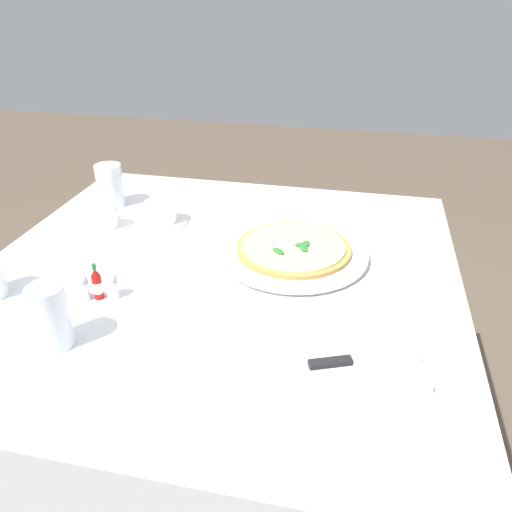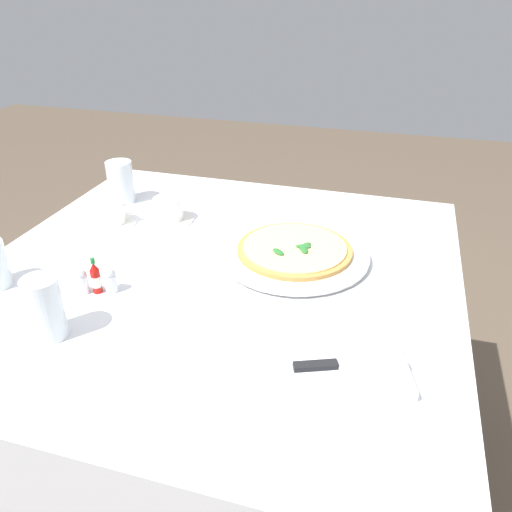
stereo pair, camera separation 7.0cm
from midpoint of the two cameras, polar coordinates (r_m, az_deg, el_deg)
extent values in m
plane|color=brown|center=(1.68, -2.12, -24.02)|extent=(8.00, 8.00, 0.00)
cube|color=white|center=(1.17, -2.79, -1.94)|extent=(1.09, 1.09, 0.02)
cube|color=white|center=(1.69, 3.21, 2.90)|extent=(1.09, 0.01, 0.28)
cube|color=white|center=(1.49, -22.73, -3.66)|extent=(0.01, 1.09, 0.28)
cube|color=white|center=(1.22, 22.58, -11.53)|extent=(0.01, 1.09, 0.28)
cylinder|color=brown|center=(1.87, -11.17, -2.74)|extent=(0.06, 0.06, 0.73)
cylinder|color=brown|center=(1.71, 17.25, -7.22)|extent=(0.06, 0.06, 0.73)
cylinder|color=white|center=(1.21, 6.01, -0.08)|extent=(0.21, 0.21, 0.01)
cylinder|color=white|center=(1.21, 6.03, 0.29)|extent=(0.36, 0.36, 0.01)
cylinder|color=#C68E47|center=(1.20, 6.06, 0.71)|extent=(0.27, 0.27, 0.01)
cylinder|color=#F4DB8E|center=(1.20, 6.07, 1.00)|extent=(0.25, 0.25, 0.00)
ellipsoid|color=#2D7533|center=(1.20, 7.32, 1.18)|extent=(0.03, 0.04, 0.01)
ellipsoid|color=#2D7533|center=(1.16, 4.25, 0.47)|extent=(0.04, 0.04, 0.01)
ellipsoid|color=#2D7533|center=(1.18, 7.14, 0.71)|extent=(0.03, 0.04, 0.01)
ellipsoid|color=#2D7533|center=(1.19, 7.06, 1.07)|extent=(0.04, 0.03, 0.01)
cylinder|color=white|center=(1.40, -8.33, 4.10)|extent=(0.13, 0.13, 0.01)
cylinder|color=white|center=(1.39, -8.43, 5.36)|extent=(0.08, 0.08, 0.06)
torus|color=white|center=(1.42, -9.80, 5.98)|extent=(0.03, 0.02, 0.03)
cylinder|color=black|center=(1.38, -8.51, 6.38)|extent=(0.07, 0.07, 0.00)
cylinder|color=white|center=(1.41, -14.67, 3.61)|extent=(0.13, 0.13, 0.01)
cylinder|color=white|center=(1.40, -14.85, 4.86)|extent=(0.08, 0.08, 0.06)
torus|color=white|center=(1.40, -12.82, 5.23)|extent=(0.03, 0.02, 0.03)
cylinder|color=black|center=(1.39, -14.99, 5.88)|extent=(0.07, 0.07, 0.00)
cylinder|color=white|center=(1.53, -13.82, 8.15)|extent=(0.08, 0.08, 0.12)
cylinder|color=silver|center=(1.54, -13.74, 7.54)|extent=(0.07, 0.07, 0.09)
cylinder|color=white|center=(0.99, -20.93, -5.58)|extent=(0.07, 0.07, 0.12)
cylinder|color=silver|center=(1.00, -20.78, -6.28)|extent=(0.06, 0.06, 0.09)
cube|color=white|center=(0.89, 12.05, -12.61)|extent=(0.25, 0.19, 0.02)
cube|color=silver|center=(0.90, 15.25, -11.61)|extent=(0.12, 0.06, 0.01)
cube|color=black|center=(0.87, 9.10, -12.21)|extent=(0.08, 0.04, 0.01)
cylinder|color=#B7140F|center=(1.11, -15.94, -2.78)|extent=(0.02, 0.02, 0.05)
cylinder|color=white|center=(1.11, -15.94, -2.78)|extent=(0.02, 0.02, 0.02)
cone|color=#B7140F|center=(1.09, -16.19, -1.20)|extent=(0.02, 0.02, 0.02)
cylinder|color=#1E722D|center=(1.08, -16.29, -0.56)|extent=(0.01, 0.01, 0.01)
cylinder|color=white|center=(1.11, -14.38, -3.08)|extent=(0.03, 0.03, 0.04)
cylinder|color=white|center=(1.11, -14.34, -3.34)|extent=(0.02, 0.02, 0.03)
sphere|color=silver|center=(1.09, -14.54, -2.02)|extent=(0.02, 0.02, 0.02)
cylinder|color=white|center=(1.12, -17.37, -3.13)|extent=(0.03, 0.03, 0.04)
cylinder|color=#38332D|center=(1.12, -17.33, -3.39)|extent=(0.02, 0.02, 0.03)
sphere|color=silver|center=(1.11, -17.55, -2.09)|extent=(0.02, 0.02, 0.02)
camera|label=1|loc=(0.03, -88.29, 0.97)|focal=35.29mm
camera|label=2|loc=(0.03, 91.71, -0.97)|focal=35.29mm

